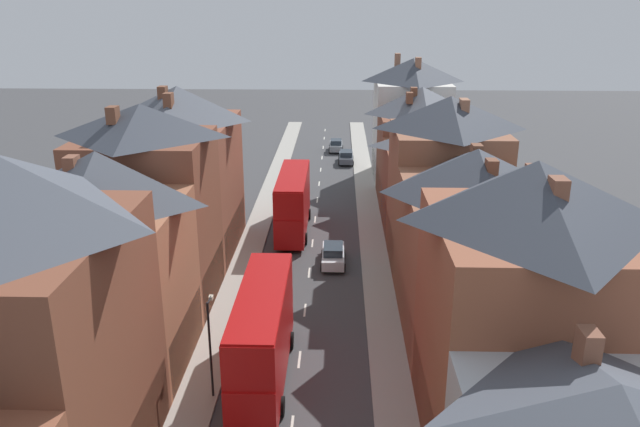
{
  "coord_description": "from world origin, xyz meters",
  "views": [
    {
      "loc": [
        2.12,
        -13.04,
        19.63
      ],
      "look_at": [
        0.53,
        39.72,
        1.39
      ],
      "focal_mm": 35.0,
      "sensor_mm": 36.0,
      "label": 1
    }
  ],
  "objects_px": {
    "double_decker_bus_lead": "(262,334)",
    "car_near_silver": "(336,145)",
    "car_parked_left_a": "(333,254)",
    "double_decker_bus_mid_street": "(293,201)",
    "street_lamp": "(210,342)",
    "car_parked_right_a": "(346,157)"
  },
  "relations": [
    {
      "from": "double_decker_bus_lead",
      "to": "car_near_silver",
      "type": "xyz_separation_m",
      "value": [
        3.61,
        53.7,
        -1.98
      ]
    },
    {
      "from": "car_parked_left_a",
      "to": "double_decker_bus_mid_street",
      "type": "bearing_deg",
      "value": 116.7
    },
    {
      "from": "street_lamp",
      "to": "double_decker_bus_lead",
      "type": "bearing_deg",
      "value": 32.5
    },
    {
      "from": "car_near_silver",
      "to": "car_parked_left_a",
      "type": "relative_size",
      "value": 0.91
    },
    {
      "from": "double_decker_bus_mid_street",
      "to": "car_parked_left_a",
      "type": "distance_m",
      "value": 8.27
    },
    {
      "from": "car_near_silver",
      "to": "street_lamp",
      "type": "xyz_separation_m",
      "value": [
        -6.05,
        -55.26,
        2.41
      ]
    },
    {
      "from": "double_decker_bus_lead",
      "to": "car_near_silver",
      "type": "bearing_deg",
      "value": 86.16
    },
    {
      "from": "car_parked_right_a",
      "to": "double_decker_bus_mid_street",
      "type": "bearing_deg",
      "value": -101.31
    },
    {
      "from": "double_decker_bus_mid_street",
      "to": "street_lamp",
      "type": "height_order",
      "value": "street_lamp"
    },
    {
      "from": "double_decker_bus_mid_street",
      "to": "double_decker_bus_lead",
      "type": "bearing_deg",
      "value": -90.0
    },
    {
      "from": "double_decker_bus_lead",
      "to": "car_parked_left_a",
      "type": "relative_size",
      "value": 2.44
    },
    {
      "from": "double_decker_bus_mid_street",
      "to": "car_near_silver",
      "type": "xyz_separation_m",
      "value": [
        3.61,
        30.86,
        -1.98
      ]
    },
    {
      "from": "double_decker_bus_lead",
      "to": "double_decker_bus_mid_street",
      "type": "height_order",
      "value": "same"
    },
    {
      "from": "car_parked_left_a",
      "to": "car_near_silver",
      "type": "bearing_deg",
      "value": 90.0
    },
    {
      "from": "double_decker_bus_lead",
      "to": "car_parked_right_a",
      "type": "xyz_separation_m",
      "value": [
        4.91,
        47.38,
        -2.0
      ]
    },
    {
      "from": "car_near_silver",
      "to": "car_parked_right_a",
      "type": "height_order",
      "value": "car_near_silver"
    },
    {
      "from": "double_decker_bus_mid_street",
      "to": "car_parked_right_a",
      "type": "bearing_deg",
      "value": 78.69
    },
    {
      "from": "street_lamp",
      "to": "car_near_silver",
      "type": "bearing_deg",
      "value": 83.75
    },
    {
      "from": "double_decker_bus_lead",
      "to": "car_parked_left_a",
      "type": "xyz_separation_m",
      "value": [
        3.61,
        15.67,
        -1.98
      ]
    },
    {
      "from": "car_near_silver",
      "to": "car_parked_right_a",
      "type": "relative_size",
      "value": 0.89
    },
    {
      "from": "car_parked_left_a",
      "to": "street_lamp",
      "type": "xyz_separation_m",
      "value": [
        -6.05,
        -17.22,
        2.41
      ]
    },
    {
      "from": "car_parked_left_a",
      "to": "car_parked_right_a",
      "type": "relative_size",
      "value": 0.98
    }
  ]
}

